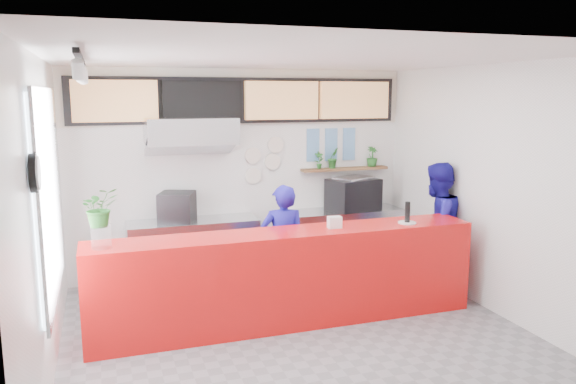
{
  "coord_description": "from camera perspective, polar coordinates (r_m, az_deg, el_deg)",
  "views": [
    {
      "loc": [
        -1.98,
        -5.47,
        2.63
      ],
      "look_at": [
        0.1,
        0.7,
        1.5
      ],
      "focal_mm": 35.0,
      "sensor_mm": 36.0,
      "label": 1
    }
  ],
  "objects": [
    {
      "name": "panini_oven",
      "position": [
        7.88,
        -11.2,
        -1.51
      ],
      "size": [
        0.59,
        0.59,
        0.41
      ],
      "primitive_type": "cube",
      "rotation": [
        0.0,
        0.0,
        -0.37
      ],
      "color": "black",
      "rests_on": "prep_bench"
    },
    {
      "name": "ceiling",
      "position": [
        5.83,
        1.3,
        13.47
      ],
      "size": [
        5.0,
        5.0,
        0.0
      ],
      "primitive_type": "plane",
      "rotation": [
        3.14,
        0.0,
        0.0
      ],
      "color": "silver"
    },
    {
      "name": "dec_plate_a",
      "position": [
        8.27,
        -3.59,
        3.72
      ],
      "size": [
        0.24,
        0.03,
        0.24
      ],
      "primitive_type": "cylinder",
      "rotation": [
        1.57,
        0.0,
        0.0
      ],
      "color": "silver",
      "rests_on": "wall_back"
    },
    {
      "name": "prep_bench",
      "position": [
        8.07,
        -9.56,
        -5.98
      ],
      "size": [
        1.8,
        0.6,
        0.9
      ],
      "primitive_type": "cube",
      "color": "#B2B5BA",
      "rests_on": "ground"
    },
    {
      "name": "herb_a",
      "position": [
        8.54,
        3.16,
        3.26
      ],
      "size": [
        0.14,
        0.1,
        0.27
      ],
      "primitive_type": "imported",
      "rotation": [
        0.0,
        0.0,
        -0.01
      ],
      "color": "#226021",
      "rests_on": "herb_shelf"
    },
    {
      "name": "dec_plate_d",
      "position": [
        8.35,
        -1.28,
        4.83
      ],
      "size": [
        0.24,
        0.03,
        0.24
      ],
      "primitive_type": "cylinder",
      "rotation": [
        1.57,
        0.0,
        0.0
      ],
      "color": "silver",
      "rests_on": "wall_back"
    },
    {
      "name": "wall_right",
      "position": [
        7.16,
        20.41,
        0.14
      ],
      "size": [
        0.0,
        5.0,
        5.0
      ],
      "primitive_type": "plane",
      "rotation": [
        1.57,
        0.0,
        -1.57
      ],
      "color": "white",
      "rests_on": "ground"
    },
    {
      "name": "service_counter",
      "position": [
        6.54,
        0.01,
        -8.71
      ],
      "size": [
        4.5,
        0.6,
        1.1
      ],
      "primitive_type": "cube",
      "color": "red",
      "rests_on": "ground"
    },
    {
      "name": "cream_band",
      "position": [
        8.21,
        -4.72,
        9.6
      ],
      "size": [
        5.0,
        0.02,
        0.8
      ],
      "primitive_type": "cube",
      "color": "beige",
      "rests_on": "wall_back"
    },
    {
      "name": "espresso_machine",
      "position": [
        8.62,
        6.64,
        -0.21
      ],
      "size": [
        0.83,
        0.68,
        0.47
      ],
      "primitive_type": "cube",
      "rotation": [
        0.0,
        0.0,
        0.24
      ],
      "color": "black",
      "rests_on": "right_bench"
    },
    {
      "name": "photo_frame_a",
      "position": [
        8.55,
        2.56,
        5.61
      ],
      "size": [
        0.2,
        0.02,
        0.25
      ],
      "primitive_type": "cube",
      "color": "#598CBF",
      "rests_on": "wall_back"
    },
    {
      "name": "dec_plate_c",
      "position": [
        8.31,
        -3.57,
        1.66
      ],
      "size": [
        0.24,
        0.03,
        0.24
      ],
      "primitive_type": "cylinder",
      "rotation": [
        1.57,
        0.0,
        0.0
      ],
      "color": "silver",
      "rests_on": "wall_back"
    },
    {
      "name": "track_rail",
      "position": [
        5.48,
        -20.35,
        12.48
      ],
      "size": [
        0.05,
        2.4,
        0.04
      ],
      "primitive_type": "cube",
      "color": "black",
      "rests_on": "ceiling"
    },
    {
      "name": "menu_board_far_left",
      "position": [
        7.86,
        -17.15,
        8.83
      ],
      "size": [
        1.1,
        0.1,
        0.55
      ],
      "primitive_type": "cube",
      "color": "tan",
      "rests_on": "wall_back"
    },
    {
      "name": "wall_back",
      "position": [
        8.29,
        -4.63,
        1.98
      ],
      "size": [
        5.0,
        0.0,
        5.0
      ],
      "primitive_type": "plane",
      "rotation": [
        1.57,
        0.0,
        0.0
      ],
      "color": "white",
      "rests_on": "ground"
    },
    {
      "name": "hood_lip",
      "position": [
        7.74,
        -9.81,
        4.66
      ],
      "size": [
        1.2,
        0.69,
        0.31
      ],
      "primitive_type": "cube",
      "rotation": [
        -0.35,
        0.0,
        0.0
      ],
      "color": "#B2B5BA",
      "rests_on": "ceiling"
    },
    {
      "name": "menu_board_far_right",
      "position": [
        8.69,
        6.76,
        9.25
      ],
      "size": [
        1.1,
        0.1,
        0.55
      ],
      "primitive_type": "cube",
      "color": "tan",
      "rests_on": "wall_back"
    },
    {
      "name": "white_plate",
      "position": [
        6.93,
        12.0,
        -3.07
      ],
      "size": [
        0.23,
        0.23,
        0.02
      ],
      "primitive_type": "cylinder",
      "rotation": [
        0.0,
        0.0,
        -0.08
      ],
      "color": "silver",
      "rests_on": "service_counter"
    },
    {
      "name": "wall_clock_face",
      "position": [
        4.63,
        -24.05,
        1.78
      ],
      "size": [
        0.02,
        0.26,
        0.26
      ],
      "primitive_type": "cylinder",
      "rotation": [
        0.0,
        1.57,
        0.0
      ],
      "color": "white",
      "rests_on": "wall_left"
    },
    {
      "name": "window_frame",
      "position": [
        5.87,
        -22.96,
        -0.07
      ],
      "size": [
        0.03,
        2.3,
        2.0
      ],
      "primitive_type": "cube",
      "color": "#B2B5BA",
      "rests_on": "wall_left"
    },
    {
      "name": "soffit",
      "position": [
        8.18,
        -4.66,
        9.25
      ],
      "size": [
        4.8,
        0.04,
        0.65
      ],
      "primitive_type": "cube",
      "color": "black",
      "rests_on": "wall_back"
    },
    {
      "name": "wall_clock_rim",
      "position": [
        4.64,
        -24.42,
        1.76
      ],
      "size": [
        0.05,
        0.3,
        0.3
      ],
      "primitive_type": "cylinder",
      "rotation": [
        0.0,
        1.57,
        0.0
      ],
      "color": "black",
      "rests_on": "wall_left"
    },
    {
      "name": "espresso_tray",
      "position": [
        8.58,
        6.67,
        1.38
      ],
      "size": [
        0.67,
        0.59,
        0.05
      ],
      "primitive_type": "cube",
      "rotation": [
        0.0,
        0.0,
        0.43
      ],
      "color": "#A8A9AF",
      "rests_on": "espresso_machine"
    },
    {
      "name": "basil_vase",
      "position": [
        5.92,
        -18.6,
        -1.5
      ],
      "size": [
        0.44,
        0.41,
        0.4
      ],
      "primitive_type": "imported",
      "rotation": [
        0.0,
        0.0,
        0.31
      ],
      "color": "#226021",
      "rests_on": "glass_vase"
    },
    {
      "name": "photo_frame_e",
      "position": [
        8.69,
        4.4,
        4.0
      ],
      "size": [
        0.2,
        0.02,
        0.25
      ],
      "primitive_type": "cube",
      "color": "#598CBF",
      "rests_on": "wall_back"
    },
    {
      "name": "menu_board_mid_left",
      "position": [
        7.98,
        -8.69,
        9.16
      ],
      "size": [
        1.1,
        0.1,
        0.55
      ],
      "primitive_type": "cube",
      "color": "black",
      "rests_on": "wall_back"
    },
    {
      "name": "glass_vase",
      "position": [
        5.98,
        -18.45,
        -4.28
      ],
      "size": [
        0.26,
        0.26,
        0.25
      ],
      "primitive_type": "cylinder",
      "rotation": [
        0.0,
        0.0,
        0.35
      ],
      "color": "silver",
      "rests_on": "service_counter"
    },
    {
      "name": "menu_board_mid_right",
      "position": [
        8.26,
        -0.64,
        9.29
      ],
      "size": [
        1.1,
        0.1,
        0.55
      ],
      "primitive_type": "cube",
      "color": "tan",
      "rests_on": "wall_back"
    },
    {
      "name": "wall_left",
      "position": [
        5.61,
        -23.55,
        -2.61
      ],
      "size": [
        0.0,
        5.0,
        5.0
      ],
      "primitive_type": "plane",
      "rotation": [
        1.57,
        0.0,
        1.57
      ],
      "color": "white",
      "rests_on": "ground"
    },
    {
      "name": "photo_frame_c",
      "position": [
        8.79,
        6.23,
        5.68
      ],
      "size": [
        0.2,
        0.02,
        0.25
      ],
      "primitive_type": "cube",
      "color": "#598CBF",
      "rests_on": "wall_back"
    },
    {
      "name": "extraction_hood",
      "position": [
        7.73,
        -9.86,
        6.14
      ],
      "size": [
        1.2,
        0.7,
        0.35
      ],
      "primitive_type": "cube",
      "color": "#B2B5BA",
      "rests_on": "ceiling"
    },
    {
      "name": "window_pane",
      "position": [
        5.87,
        -23.16,
        -0.08
      ],
      "size": [
        0.04,
        2.2,
        1.9
      ],
      "primitive_type": "cube",
      "color": "silver",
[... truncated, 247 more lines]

